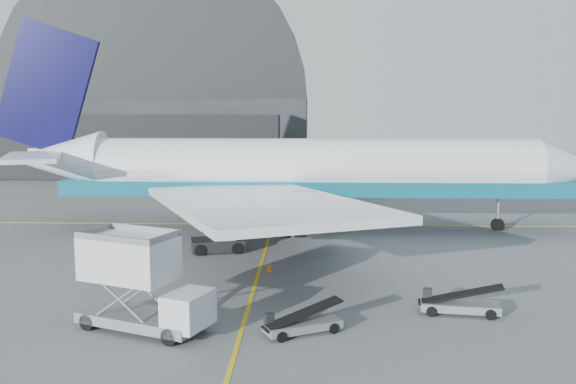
{
  "coord_description": "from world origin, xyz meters",
  "views": [
    {
      "loc": [
        3.62,
        -41.07,
        12.34
      ],
      "look_at": [
        1.77,
        11.3,
        4.5
      ],
      "focal_mm": 40.0,
      "sensor_mm": 36.0,
      "label": 1
    }
  ],
  "objects_px": {
    "pushback_tug": "(219,243)",
    "belt_loader_a": "(302,324)",
    "airliner": "(293,171)",
    "belt_loader_b": "(459,304)",
    "catering_truck": "(140,284)"
  },
  "relations": [
    {
      "from": "airliner",
      "to": "catering_truck",
      "type": "bearing_deg",
      "value": -105.48
    },
    {
      "from": "pushback_tug",
      "to": "belt_loader_b",
      "type": "relative_size",
      "value": 0.96
    },
    {
      "from": "airliner",
      "to": "belt_loader_a",
      "type": "xyz_separation_m",
      "value": [
        1.19,
        -26.92,
        -4.98
      ]
    },
    {
      "from": "airliner",
      "to": "catering_truck",
      "type": "xyz_separation_m",
      "value": [
        -7.38,
        -26.67,
        -2.96
      ]
    },
    {
      "from": "catering_truck",
      "to": "belt_loader_b",
      "type": "relative_size",
      "value": 1.62
    },
    {
      "from": "pushback_tug",
      "to": "catering_truck",
      "type": "bearing_deg",
      "value": -109.2
    },
    {
      "from": "belt_loader_a",
      "to": "airliner",
      "type": "bearing_deg",
      "value": 66.45
    },
    {
      "from": "airliner",
      "to": "belt_loader_b",
      "type": "xyz_separation_m",
      "value": [
        10.15,
        -23.53,
        -4.94
      ]
    },
    {
      "from": "catering_truck",
      "to": "belt_loader_b",
      "type": "bearing_deg",
      "value": 32.4
    },
    {
      "from": "belt_loader_a",
      "to": "belt_loader_b",
      "type": "relative_size",
      "value": 0.91
    },
    {
      "from": "catering_truck",
      "to": "belt_loader_a",
      "type": "xyz_separation_m",
      "value": [
        8.58,
        -0.25,
        -2.02
      ]
    },
    {
      "from": "catering_truck",
      "to": "belt_loader_a",
      "type": "bearing_deg",
      "value": 20.57
    },
    {
      "from": "catering_truck",
      "to": "airliner",
      "type": "bearing_deg",
      "value": 96.78
    },
    {
      "from": "catering_truck",
      "to": "belt_loader_b",
      "type": "distance_m",
      "value": 17.92
    },
    {
      "from": "pushback_tug",
      "to": "belt_loader_a",
      "type": "height_order",
      "value": "pushback_tug"
    }
  ]
}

